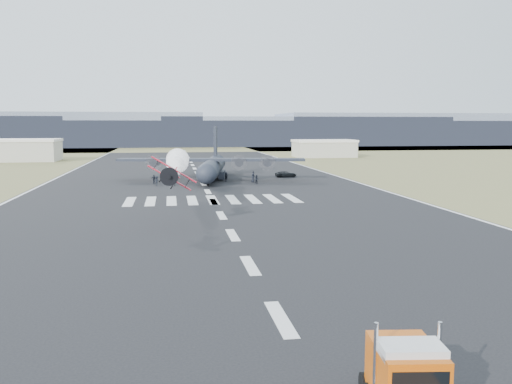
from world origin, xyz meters
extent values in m
plane|color=black|center=(0.00, 0.00, 0.00)|extent=(500.00, 500.00, 0.00)
cube|color=olive|center=(0.00, 230.00, 0.00)|extent=(500.00, 80.00, 0.00)
cube|color=slate|center=(-65.00, 260.00, 8.50)|extent=(150.00, 50.00, 17.00)
cube|color=slate|center=(0.00, 260.00, 6.50)|extent=(150.00, 50.00, 13.00)
cube|color=slate|center=(65.00, 260.00, 7.50)|extent=(150.00, 50.00, 15.00)
cube|color=slate|center=(130.00, 260.00, 8.50)|extent=(150.00, 50.00, 17.00)
cube|color=#A9A696|center=(-52.00, 145.00, 3.00)|extent=(24.00, 14.00, 6.00)
cube|color=white|center=(-52.00, 145.00, 6.30)|extent=(24.50, 14.50, 0.80)
cube|color=#A9A696|center=(46.00, 150.00, 2.60)|extent=(20.00, 12.00, 5.20)
cube|color=white|center=(46.00, 150.00, 5.50)|extent=(20.50, 12.50, 0.80)
cube|color=#CA760B|center=(2.31, -12.11, 1.99)|extent=(2.45, 1.91, 1.99)
cube|color=black|center=(2.21, -12.87, 2.31)|extent=(1.99, 0.36, 0.82)
cube|color=silver|center=(2.35, -11.84, 3.03)|extent=(2.43, 1.73, 0.45)
cube|color=#CA760B|center=(2.52, -10.49, 1.72)|extent=(2.48, 2.09, 2.36)
cylinder|color=black|center=(3.69, -9.55, 0.50)|extent=(0.49, 1.03, 1.00)
cylinder|color=red|center=(-5.98, 30.36, 5.57)|extent=(1.04, 4.50, 0.80)
sphere|color=black|center=(-5.97, 30.53, 5.89)|extent=(0.62, 0.62, 0.62)
cylinder|color=black|center=(-6.10, 28.22, 5.57)|extent=(0.92, 0.58, 0.89)
cylinder|color=black|center=(-6.11, 27.91, 5.57)|extent=(1.96, 0.13, 1.96)
cube|color=red|center=(-6.00, 30.00, 5.26)|extent=(4.69, 1.14, 2.80)
cube|color=red|center=(-6.02, 29.73, 6.33)|extent=(4.85, 1.14, 2.90)
cube|color=red|center=(-5.88, 32.41, 6.02)|extent=(0.13, 0.81, 0.89)
cube|color=red|center=(-5.88, 32.41, 5.57)|extent=(1.81, 0.72, 0.07)
cylinder|color=black|center=(-6.73, 29.68, 4.50)|extent=(0.13, 0.40, 0.39)
cylinder|color=black|center=(-5.31, 29.61, 4.50)|extent=(0.13, 0.40, 0.39)
sphere|color=white|center=(-5.87, 32.58, 5.57)|extent=(0.62, 0.62, 0.62)
sphere|color=white|center=(-5.75, 34.72, 5.60)|extent=(0.91, 0.91, 0.91)
sphere|color=white|center=(-5.64, 36.86, 5.63)|extent=(1.20, 1.20, 1.20)
sphere|color=white|center=(-5.53, 39.00, 5.65)|extent=(1.48, 1.48, 1.48)
sphere|color=white|center=(-5.42, 41.14, 5.68)|extent=(1.77, 1.77, 1.77)
sphere|color=white|center=(-5.30, 43.27, 5.71)|extent=(2.05, 2.05, 2.05)
sphere|color=white|center=(-5.19, 45.41, 5.73)|extent=(2.34, 2.34, 2.34)
sphere|color=white|center=(-5.08, 47.55, 5.76)|extent=(2.62, 2.62, 2.62)
sphere|color=white|center=(-4.97, 49.69, 5.79)|extent=(2.91, 2.91, 2.91)
sphere|color=white|center=(-4.85, 51.83, 5.81)|extent=(3.19, 3.19, 3.19)
sphere|color=white|center=(-4.74, 53.97, 5.84)|extent=(3.48, 3.48, 3.48)
cylinder|color=black|center=(2.15, 78.87, 2.40)|extent=(7.60, 26.13, 3.69)
sphere|color=black|center=(0.17, 66.09, 2.40)|extent=(3.69, 3.69, 3.69)
cone|color=black|center=(4.12, 91.65, 2.40)|extent=(4.50, 6.04, 3.69)
cube|color=black|center=(2.01, 77.95, 4.16)|extent=(37.11, 9.48, 0.46)
cylinder|color=black|center=(-9.02, 79.19, 3.69)|extent=(2.18, 3.72, 1.66)
cylinder|color=#3F3F44|center=(-9.30, 77.36, 3.69)|extent=(3.11, 0.53, 3.14)
cylinder|color=black|center=(-3.54, 78.34, 3.69)|extent=(2.18, 3.72, 1.66)
cylinder|color=#3F3F44|center=(-3.82, 76.52, 3.69)|extent=(3.11, 0.53, 3.14)
cylinder|color=black|center=(7.41, 76.65, 3.69)|extent=(2.18, 3.72, 1.66)
cylinder|color=#3F3F44|center=(7.13, 74.82, 3.69)|extent=(3.11, 0.53, 3.14)
cylinder|color=black|center=(12.89, 75.80, 3.69)|extent=(2.18, 3.72, 1.66)
cylinder|color=#3F3F44|center=(12.61, 73.98, 3.69)|extent=(3.11, 0.53, 3.14)
cube|color=black|center=(3.84, 89.82, 7.02)|extent=(1.18, 4.19, 7.39)
cube|color=black|center=(3.91, 90.28, 3.14)|extent=(13.20, 4.72, 0.32)
cube|color=black|center=(0.28, 80.09, 1.02)|extent=(1.94, 5.65, 1.48)
cylinder|color=black|center=(0.28, 80.09, 0.51)|extent=(0.61, 1.07, 1.02)
cube|color=black|center=(4.30, 79.47, 1.02)|extent=(1.94, 5.65, 1.48)
cylinder|color=black|center=(4.30, 79.47, 0.51)|extent=(0.61, 1.07, 1.02)
cylinder|color=black|center=(0.59, 68.82, 0.42)|extent=(0.49, 0.88, 0.83)
imported|color=black|center=(18.16, 82.54, 0.62)|extent=(4.74, 2.69, 1.25)
imported|color=black|center=(0.50, 73.78, 0.94)|extent=(0.73, 0.82, 1.89)
imported|color=black|center=(9.86, 69.92, 0.88)|extent=(0.99, 0.81, 1.76)
imported|color=black|center=(-8.59, 70.18, 0.87)|extent=(1.18, 0.64, 1.74)
imported|color=black|center=(-9.16, 73.21, 0.87)|extent=(1.05, 0.59, 1.74)
imported|color=black|center=(9.59, 73.14, 0.86)|extent=(0.82, 0.98, 1.72)
imported|color=black|center=(4.69, 75.74, 0.89)|extent=(0.84, 1.73, 1.79)
imported|color=black|center=(10.24, 76.53, 0.92)|extent=(0.76, 0.83, 1.84)
imported|color=black|center=(-5.63, 69.89, 0.83)|extent=(0.88, 0.63, 1.65)
camera|label=1|loc=(-6.09, -29.31, 11.08)|focal=38.00mm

